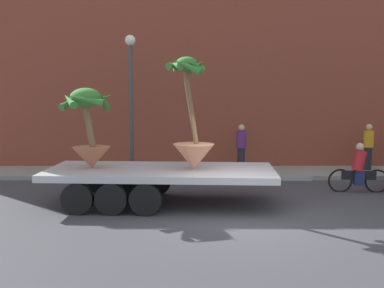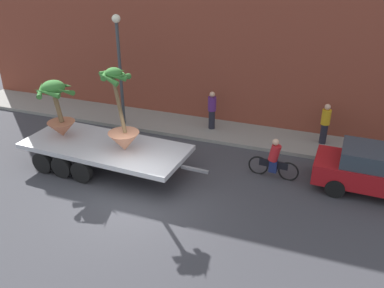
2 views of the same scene
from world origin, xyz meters
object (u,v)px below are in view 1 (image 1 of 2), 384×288
at_px(potted_palm_rear, 192,132).
at_px(potted_palm_middle, 88,130).
at_px(flatbed_trailer, 152,176).
at_px(pedestrian_near_gate, 241,147).
at_px(pedestrian_far_left, 368,146).
at_px(cyclist, 359,170).
at_px(street_lamp, 130,87).

xyz_separation_m(potted_palm_rear, potted_palm_middle, (-2.80, 0.24, 0.05)).
bearing_deg(potted_palm_middle, flatbed_trailer, -3.06).
height_order(pedestrian_near_gate, pedestrian_far_left, same).
bearing_deg(potted_palm_rear, pedestrian_near_gate, 68.61).
height_order(potted_palm_rear, pedestrian_near_gate, potted_palm_rear).
bearing_deg(potted_palm_middle, cyclist, 10.09).
xyz_separation_m(flatbed_trailer, pedestrian_near_gate, (2.91, 4.48, 0.27)).
relative_size(potted_palm_rear, potted_palm_middle, 1.37).
relative_size(potted_palm_middle, cyclist, 1.18).
xyz_separation_m(flatbed_trailer, potted_palm_middle, (-1.70, 0.09, 1.26)).
xyz_separation_m(flatbed_trailer, cyclist, (6.18, 1.49, -0.11)).
relative_size(flatbed_trailer, potted_palm_middle, 3.30).
bearing_deg(flatbed_trailer, cyclist, 13.59).
bearing_deg(potted_palm_middle, potted_palm_rear, -4.94).
bearing_deg(cyclist, flatbed_trailer, -166.41).
relative_size(potted_palm_rear, pedestrian_far_left, 1.74).
height_order(potted_palm_rear, cyclist, potted_palm_rear).
height_order(flatbed_trailer, potted_palm_middle, potted_palm_middle).
relative_size(potted_palm_rear, cyclist, 1.62).
height_order(cyclist, pedestrian_far_left, pedestrian_far_left).
distance_m(pedestrian_far_left, street_lamp, 9.01).
bearing_deg(pedestrian_far_left, pedestrian_near_gate, -177.93).
distance_m(potted_palm_middle, street_lamp, 3.82).
relative_size(flatbed_trailer, pedestrian_near_gate, 4.20).
distance_m(potted_palm_middle, pedestrian_near_gate, 6.45).
bearing_deg(pedestrian_near_gate, cyclist, -42.40).
bearing_deg(pedestrian_far_left, cyclist, -115.02).
distance_m(flatbed_trailer, pedestrian_far_left, 8.97).
relative_size(flatbed_trailer, potted_palm_rear, 2.41).
relative_size(potted_palm_middle, pedestrian_far_left, 1.27).
xyz_separation_m(potted_palm_middle, street_lamp, (0.69, 3.56, 1.20)).
bearing_deg(flatbed_trailer, potted_palm_middle, 176.94).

